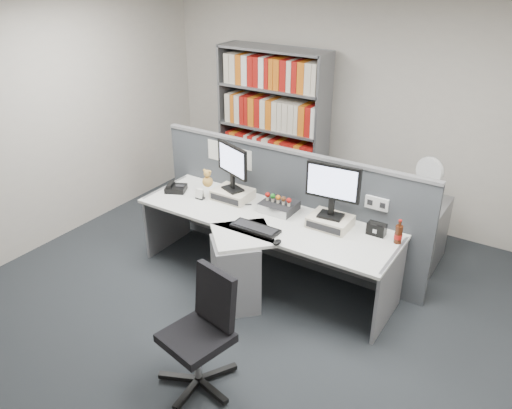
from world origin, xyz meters
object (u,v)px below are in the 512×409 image
Objects in this scene: speaker at (377,229)px; desk_fan at (429,175)px; monitor_right at (333,186)px; desk_phone at (176,188)px; monitor_left at (232,164)px; office_chair at (203,328)px; keyboard at (255,228)px; desk_calendar at (200,194)px; shelving_unit at (272,131)px; cola_bottle at (398,234)px; mouse at (277,242)px; filing_cabinet at (420,232)px; desktop_pc at (279,206)px; desk at (253,250)px.

desk_fan reaches higher than speaker.
monitor_right reaches higher than desk_phone.
monitor_left is at bearing 180.00° from monitor_right.
office_chair is (-0.27, -1.57, -0.63)m from monitor_right.
desk_calendar reaches higher than keyboard.
monitor_right is at bearing -44.20° from shelving_unit.
cola_bottle is 0.45× the size of desk_fan.
filing_cabinet is at bearing 61.70° from mouse.
mouse is 0.92m from speaker.
mouse is at bearing -17.66° from desk_calendar.
desktop_pc is 0.35× the size of office_chair.
shelving_unit is (-0.90, 1.85, 0.52)m from desk.
monitor_right is at bearing 32.32° from desk.
desk is at bearing -130.61° from desk_fan.
keyboard is 1.20m from desk_phone.
desk_calendar is 1.82m from speaker.
desk is at bearing -10.58° from desk_phone.
shelving_unit reaches higher than keyboard.
mouse is (0.36, -0.16, 0.28)m from desk.
desk_phone is 2.62m from desk_fan.
shelving_unit reaches higher than desk_fan.
monitor_left reaches higher than desk_calendar.
office_chair is (0.29, -1.60, -0.26)m from desktop_pc.
office_chair reaches higher than speaker.
keyboard is 0.93× the size of desk_fan.
desk is 2.78× the size of office_chair.
desk_phone is at bearing -152.78° from desk_fan.
mouse is 1.06m from office_chair.
monitor_left is 1.76m from cola_bottle.
desk_calendar is at bearing 162.34° from mouse.
desktop_pc is at bearing -178.95° from cola_bottle.
monitor_right reaches higher than cola_bottle.
desk_phone is at bearing -173.16° from speaker.
shelving_unit reaches higher than filing_cabinet.
shelving_unit is at bearing 167.93° from desk_fan.
keyboard is (0.06, -0.05, 0.28)m from desk.
keyboard is 1.75× the size of desk_phone.
desk is 1.85m from filing_cabinet.
mouse is 1.52m from desk_phone.
desk is 5.06× the size of monitor_right.
monitor_right reaches higher than desk_fan.
desktop_pc reaches higher than mouse.
desk_phone is at bearing -97.50° from shelving_unit.
monitor_left reaches higher than speaker.
desk is at bearing -130.61° from filing_cabinet.
keyboard is at bearing -141.95° from monitor_right.
shelving_unit reaches higher than speaker.
monitor_left is at bearing -74.48° from shelving_unit.
desktop_pc is at bearing -176.50° from speaker.
cola_bottle reaches higher than keyboard.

